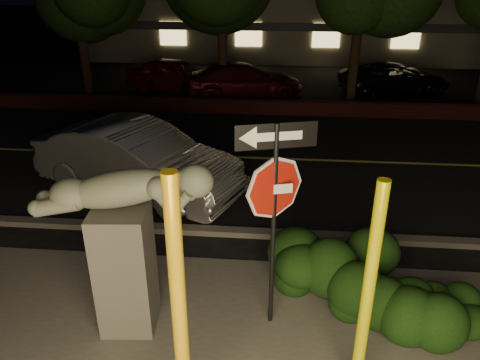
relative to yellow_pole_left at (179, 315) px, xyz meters
The scene contains 18 objects.
ground 11.59m from the yellow_pole_left, 84.42° to the left, with size 90.00×90.00×0.00m, color black.
road 8.65m from the yellow_pole_left, 82.46° to the left, with size 80.00×8.00×0.01m, color black.
lane_marking 8.65m from the yellow_pole_left, 82.46° to the left, with size 80.00×0.12×0.01m, color #B6B048.
curb 4.74m from the yellow_pole_left, 75.53° to the left, with size 80.00×0.25×0.12m, color #4C4944.
brick_wall 12.85m from the yellow_pole_left, 84.99° to the left, with size 40.00×0.35×0.50m, color #421515.
parking_lot 18.53m from the yellow_pole_left, 86.54° to the left, with size 40.00×12.00×0.01m, color black.
building 26.43m from the yellow_pole_left, 87.58° to the left, with size 22.00×10.20×4.00m.
yellow_pole_left is the anchor object (origin of this frame).
yellow_pole_right 2.20m from the yellow_pole_left, 19.05° to the left, with size 0.15×0.15×2.99m, color yellow.
signpost 2.18m from the yellow_pole_left, 63.35° to the left, with size 1.05×0.32×3.20m.
sculpture 1.99m from the yellow_pole_left, 124.63° to the left, with size 2.47×0.86×2.64m.
hedge_center 3.56m from the yellow_pole_left, 55.71° to the left, with size 2.07×0.97×1.08m, color black.
hedge_right 3.45m from the yellow_pole_left, 33.33° to the left, with size 1.85×0.99×1.21m, color black.
hedge_far_right 4.12m from the yellow_pole_left, 30.40° to the left, with size 1.26×0.79×0.87m, color black.
silver_sedan 6.52m from the yellow_pole_left, 111.09° to the left, with size 1.76×5.06×1.67m, color #BCBBC1.
parked_car_red 16.09m from the yellow_pole_left, 102.91° to the left, with size 1.63×4.06×1.38m, color maroon.
parked_car_darkred 14.85m from the yellow_pole_left, 92.31° to the left, with size 1.96×4.81×1.40m, color #460C15.
parked_car_dark 17.16m from the yellow_pole_left, 70.81° to the left, with size 2.08×4.50×1.25m, color black.
Camera 1 is at (-0.13, -5.19, 5.04)m, focal length 35.00 mm.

